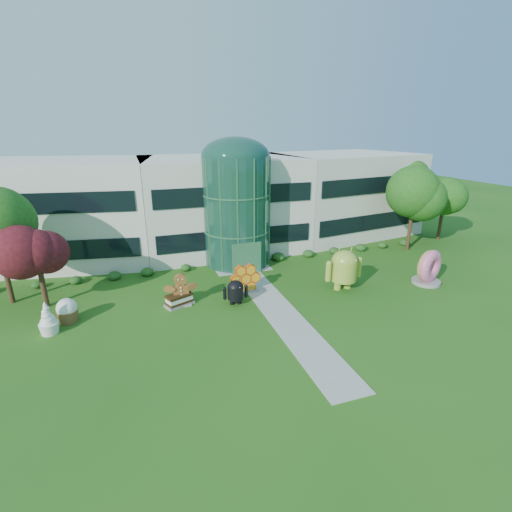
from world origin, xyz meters
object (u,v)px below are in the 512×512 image
object	(u,v)px
donut	(428,267)
android_green	(344,267)
android_black	(235,290)
gingerbread	(181,289)

from	to	relation	value
donut	android_green	bearing A→B (deg)	150.06
android_black	gingerbread	bearing A→B (deg)	169.41
donut	gingerbread	size ratio (longest dim) A/B	1.11
android_green	donut	distance (m)	7.21
android_black	gingerbread	size ratio (longest dim) A/B	0.81
gingerbread	android_green	bearing A→B (deg)	-4.04
android_green	donut	xyz separation A→B (m)	(7.08, -1.28, -0.41)
android_black	donut	distance (m)	15.95
android_black	donut	size ratio (longest dim) A/B	0.73
donut	android_black	bearing A→B (deg)	155.35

